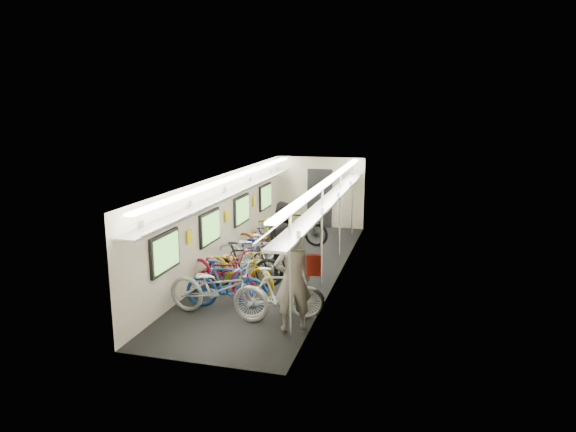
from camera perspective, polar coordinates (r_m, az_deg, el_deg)
The scene contains 16 objects.
train_car_shell at distance 13.45m, azimuth -1.53°, elevation 1.75°, with size 10.00×10.00×10.00m.
bicycle_0 at distance 10.24m, azimuth -7.77°, elevation -8.01°, with size 0.76×2.18×1.14m, color #9D9EA2.
bicycle_1 at distance 10.64m, azimuth -6.83°, elevation -7.51°, with size 0.48×1.71×1.03m, color navy.
bicycle_2 at distance 11.42m, azimuth -7.37°, elevation -6.06°, with size 0.71×2.02×1.06m, color maroon.
bicycle_3 at distance 11.80m, azimuth -4.82°, elevation -5.38°, with size 0.50×1.78×1.07m, color black.
bicycle_4 at distance 11.51m, azimuth -5.43°, elevation -5.82°, with size 0.72×2.06×1.08m, color #B99211.
bicycle_5 at distance 12.35m, azimuth -2.11°, elevation -4.54°, with size 0.50×1.79×1.07m, color silver.
bicycle_6 at distance 12.80m, azimuth -3.70°, elevation -3.92°, with size 0.72×2.08×1.09m, color #ADAEB2.
bicycle_7 at distance 13.72m, azimuth -2.12°, elevation -3.15°, with size 0.44×1.54×0.93m, color navy.
bicycle_8 at distance 14.35m, azimuth -2.70°, elevation -2.50°, with size 0.61×1.74×0.91m, color maroon.
bicycle_9 at distance 15.29m, azimuth 1.10°, elevation -1.19°, with size 0.53×1.86×1.12m, color black.
bicycle_10 at distance 15.53m, azimuth -1.03°, elevation -1.23°, with size 0.65×1.87×0.98m, color #D4E515.
bicycle_11 at distance 10.02m, azimuth -0.98°, elevation -8.60°, with size 0.50×1.76×1.06m, color silver.
passenger_near at distance 9.44m, azimuth 0.54°, elevation -7.13°, with size 0.70×0.46×1.92m, color gray.
passenger_mid at distance 12.20m, azimuth -0.61°, elevation -2.74°, with size 0.92×0.72×1.90m, color black.
backpack at distance 9.27m, azimuth 2.87°, elevation -5.44°, with size 0.26×0.14×0.38m, color #9E1B0F.
Camera 1 is at (3.40, -11.97, 4.07)m, focal length 32.00 mm.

